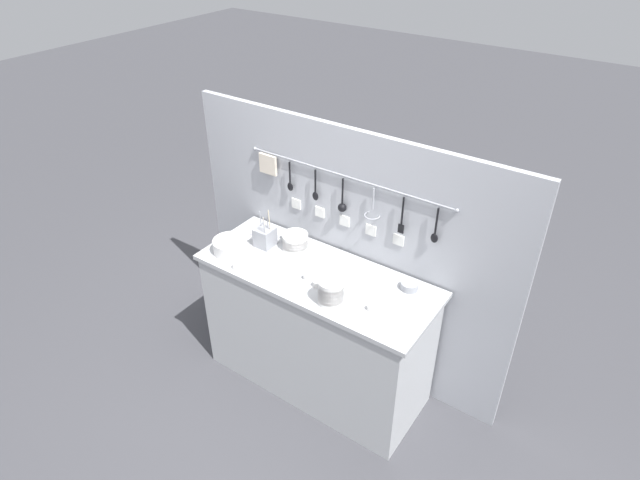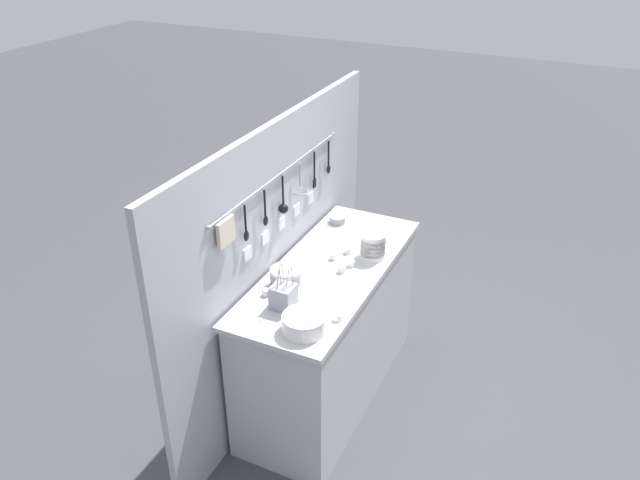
{
  "view_description": "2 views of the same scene",
  "coord_description": "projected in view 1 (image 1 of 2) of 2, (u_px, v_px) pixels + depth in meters",
  "views": [
    {
      "loc": [
        1.52,
        -2.14,
        2.92
      ],
      "look_at": [
        -0.0,
        0.04,
        1.16
      ],
      "focal_mm": 30.0,
      "sensor_mm": 36.0,
      "label": 1
    },
    {
      "loc": [
        -2.8,
        -1.26,
        2.85
      ],
      "look_at": [
        -0.07,
        0.03,
        1.15
      ],
      "focal_mm": 35.0,
      "sensor_mm": 36.0,
      "label": 2
    }
  ],
  "objects": [
    {
      "name": "bowl_stack_tall_left",
      "position": [
        295.0,
        241.0,
        3.48
      ],
      "size": [
        0.17,
        0.17,
        0.11
      ],
      "color": "white",
      "rests_on": "counter"
    },
    {
      "name": "cup_back_right",
      "position": [
        284.0,
        236.0,
        3.6
      ],
      "size": [
        0.04,
        0.04,
        0.04
      ],
      "color": "white",
      "rests_on": "counter"
    },
    {
      "name": "counter",
      "position": [
        317.0,
        329.0,
        3.54
      ],
      "size": [
        1.53,
        0.6,
        0.94
      ],
      "color": "#B7BABC",
      "rests_on": "ground"
    },
    {
      "name": "bowl_stack_nested_right",
      "position": [
        331.0,
        291.0,
        3.02
      ],
      "size": [
        0.15,
        0.15,
        0.16
      ],
      "color": "white",
      "rests_on": "counter"
    },
    {
      "name": "cup_edge_near",
      "position": [
        236.0,
        266.0,
        3.32
      ],
      "size": [
        0.04,
        0.04,
        0.04
      ],
      "color": "white",
      "rests_on": "counter"
    },
    {
      "name": "cup_front_right",
      "position": [
        332.0,
        275.0,
        3.24
      ],
      "size": [
        0.04,
        0.04,
        0.04
      ],
      "color": "white",
      "rests_on": "counter"
    },
    {
      "name": "cup_back_left",
      "position": [
        341.0,
        285.0,
        3.16
      ],
      "size": [
        0.04,
        0.04,
        0.04
      ],
      "color": "white",
      "rests_on": "counter"
    },
    {
      "name": "cup_mid_row",
      "position": [
        307.0,
        277.0,
        3.23
      ],
      "size": [
        0.04,
        0.04,
        0.04
      ],
      "color": "white",
      "rests_on": "counter"
    },
    {
      "name": "steel_mixing_bowl",
      "position": [
        410.0,
        286.0,
        3.15
      ],
      "size": [
        0.11,
        0.11,
        0.04
      ],
      "color": "#93969E",
      "rests_on": "counter"
    },
    {
      "name": "back_wall",
      "position": [
        345.0,
        254.0,
        3.54
      ],
      "size": [
        2.33,
        0.11,
        1.77
      ],
      "color": "#A8AAB2",
      "rests_on": "ground"
    },
    {
      "name": "cup_edge_far",
      "position": [
        371.0,
        308.0,
        2.99
      ],
      "size": [
        0.04,
        0.04,
        0.04
      ],
      "color": "white",
      "rests_on": "counter"
    },
    {
      "name": "plate_stack",
      "position": [
        230.0,
        246.0,
        3.46
      ],
      "size": [
        0.22,
        0.22,
        0.09
      ],
      "color": "white",
      "rests_on": "counter"
    },
    {
      "name": "cutlery_caddy",
      "position": [
        265.0,
        237.0,
        3.51
      ],
      "size": [
        0.12,
        0.12,
        0.27
      ],
      "color": "#93969E",
      "rests_on": "counter"
    },
    {
      "name": "cup_by_caddy",
      "position": [
        316.0,
        284.0,
        3.17
      ],
      "size": [
        0.04,
        0.04,
        0.04
      ],
      "color": "white",
      "rests_on": "counter"
    },
    {
      "name": "ground_plane",
      "position": [
        317.0,
        378.0,
        3.8
      ],
      "size": [
        20.0,
        20.0,
        0.0
      ],
      "primitive_type": "plane",
      "color": "#424247"
    }
  ]
}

